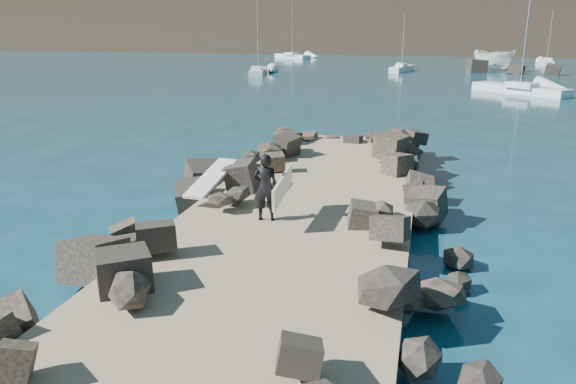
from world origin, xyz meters
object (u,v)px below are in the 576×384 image
(surfer_with_board, at_px, (268,187))
(sailboat_c, at_px, (520,89))
(surfboard_resting, at_px, (212,182))
(boat_imported, at_px, (494,60))

(surfer_with_board, height_order, sailboat_c, sailboat_c)
(surfer_with_board, bearing_deg, surfboard_resting, 143.29)
(boat_imported, distance_m, surfer_with_board, 61.93)
(surfboard_resting, relative_size, sailboat_c, 0.26)
(sailboat_c, bearing_deg, boat_imported, 89.24)
(surfboard_resting, height_order, sailboat_c, sailboat_c)
(sailboat_c, bearing_deg, surfboard_resting, -111.07)
(surfboard_resting, bearing_deg, sailboat_c, 73.43)
(surfboard_resting, xyz_separation_m, sailboat_c, (13.30, 34.52, -0.69))
(surfboard_resting, relative_size, boat_imported, 0.38)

